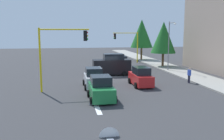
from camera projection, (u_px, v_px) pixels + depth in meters
name	position (u px, v px, depth m)	size (l,w,h in m)	color
ground_plane	(110.00, 78.00, 30.20)	(120.00, 120.00, 0.00)	#353538
sidewalk_kerb	(173.00, 69.00, 36.92)	(80.00, 4.00, 0.15)	gray
lane_arrow_near	(97.00, 107.00, 18.47)	(2.40, 1.10, 1.10)	silver
traffic_signal_near_right	(60.00, 47.00, 22.72)	(0.36, 4.59, 5.92)	yellow
traffic_signal_far_left	(128.00, 41.00, 44.23)	(0.36, 4.59, 5.53)	yellow
street_lamp_curbside	(170.00, 41.00, 34.69)	(2.15, 0.28, 7.00)	slate
tree_roadside_far	(142.00, 34.00, 48.60)	(4.38, 4.38, 8.01)	brown
tree_roadside_mid	(163.00, 37.00, 39.05)	(3.93, 3.93, 7.18)	brown
delivery_van_black	(112.00, 65.00, 32.06)	(2.22, 4.80, 2.77)	black
car_red	(141.00, 77.00, 25.70)	(4.06, 1.95, 1.98)	red
car_white	(121.00, 63.00, 37.83)	(3.96, 2.05, 1.98)	white
car_silver	(94.00, 78.00, 24.96)	(3.85, 2.10, 1.98)	#B2B5BA
car_green	(101.00, 89.00, 20.26)	(3.80, 2.12, 1.98)	#1E7238
pedestrian_crossing	(189.00, 75.00, 26.98)	(0.40, 0.24, 1.70)	#262638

